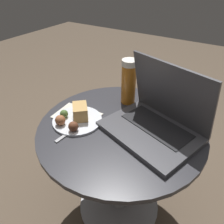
# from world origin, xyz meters

# --- Properties ---
(ground_plane) EXTENTS (6.00, 6.00, 0.00)m
(ground_plane) POSITION_xyz_m (0.00, 0.00, 0.00)
(ground_plane) COLOR brown
(table) EXTENTS (0.64, 0.64, 0.51)m
(table) POSITION_xyz_m (0.00, 0.00, 0.36)
(table) COLOR #9E9EA3
(table) RESTS_ON ground_plane
(napkin) EXTENTS (0.18, 0.13, 0.00)m
(napkin) POSITION_xyz_m (-0.19, -0.04, 0.52)
(napkin) COLOR silver
(napkin) RESTS_ON table
(laptop) EXTENTS (0.39, 0.33, 0.25)m
(laptop) POSITION_xyz_m (0.12, 0.05, 0.56)
(laptop) COLOR #47474C
(laptop) RESTS_ON table
(beer_glass) EXTENTS (0.06, 0.06, 0.20)m
(beer_glass) POSITION_xyz_m (-0.06, 0.17, 0.61)
(beer_glass) COLOR #C6701E
(beer_glass) RESTS_ON table
(snack_plate) EXTENTS (0.19, 0.19, 0.06)m
(snack_plate) POSITION_xyz_m (-0.16, -0.07, 0.53)
(snack_plate) COLOR silver
(snack_plate) RESTS_ON table
(fork) EXTENTS (0.03, 0.17, 0.00)m
(fork) POSITION_xyz_m (-0.14, -0.10, 0.52)
(fork) COLOR #B2B2B7
(fork) RESTS_ON table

